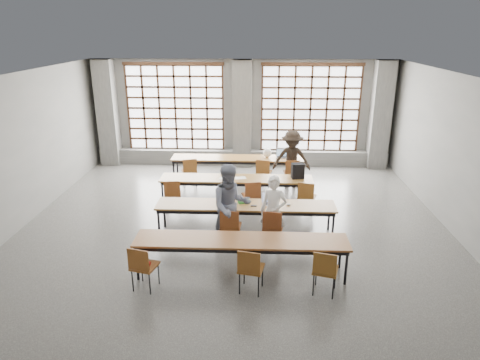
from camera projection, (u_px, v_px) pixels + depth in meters
The scene contains 40 objects.
floor at pixel (233, 234), 9.77m from camera, with size 11.00×11.00×0.00m, color #464644.
ceiling at pixel (233, 78), 8.58m from camera, with size 11.00×11.00×0.00m, color silver.
wall_back at pixel (242, 113), 14.35m from camera, with size 10.00×10.00×0.00m, color slate.
wall_front at pixel (199, 335), 4.00m from camera, with size 10.00×10.00×0.00m, color slate.
wall_left at pixel (6, 158), 9.37m from camera, with size 11.00×11.00×0.00m, color slate.
wall_right at pixel (470, 164), 8.97m from camera, with size 11.00×11.00×0.00m, color slate.
column_left at pixel (108, 113), 14.26m from camera, with size 0.60×0.55×3.50m, color #535351.
column_mid at pixel (242, 114), 14.08m from camera, with size 0.60×0.55×3.50m, color #535351.
column_right at pixel (380, 115), 13.90m from camera, with size 0.60×0.55×3.50m, color #535351.
window_left at pixel (175, 108), 14.31m from camera, with size 3.32×0.12×3.00m.
window_right at pixel (310, 109), 14.13m from camera, with size 3.32×0.12×3.00m.
sill_ledge at pixel (242, 157), 14.67m from camera, with size 9.80×0.35×0.50m, color #535351.
desk_row_a at pixel (238, 159), 13.00m from camera, with size 4.00×0.70×0.73m.
desk_row_b at pixel (236, 180), 11.24m from camera, with size 4.00×0.70×0.73m.
desk_row_c at pixel (246, 207), 9.57m from camera, with size 4.00×0.70×0.73m.
desk_row_d at pixel (241, 242), 8.00m from camera, with size 4.00×0.70×0.73m.
chair_back_left at pixel (190, 169), 12.51m from camera, with size 0.52×0.53×0.88m.
chair_back_mid at pixel (263, 170), 12.42m from camera, with size 0.50×0.50×0.88m.
chair_back_right at pixel (292, 171), 12.39m from camera, with size 0.44×0.44×0.88m.
chair_mid_left at pixel (172, 193), 10.76m from camera, with size 0.48×0.49×0.88m.
chair_mid_centre at pixel (252, 194), 10.68m from camera, with size 0.51×0.51×0.88m.
chair_mid_right at pixel (306, 195), 10.63m from camera, with size 0.52×0.52×0.88m.
chair_front_left at pixel (230, 224), 9.04m from camera, with size 0.45×0.46×0.88m.
chair_front_right at pixel (273, 225), 9.00m from camera, with size 0.48×0.48×0.88m.
chair_near_left at pixel (142, 264), 7.52m from camera, with size 0.51×0.51×0.88m.
chair_near_mid at pixel (250, 266), 7.44m from camera, with size 0.50×0.50×0.88m.
chair_near_right at pixel (325, 268), 7.39m from camera, with size 0.52×0.52×0.88m.
student_male at pixel (273, 211), 9.04m from camera, with size 0.57×0.38×1.58m, color white.
student_female at pixel (231, 206), 9.03m from camera, with size 0.88×0.69×1.81m, color navy.
student_back at pixel (292, 159), 12.41m from camera, with size 1.09×0.63×1.69m, color black.
laptop_front at pixel (270, 200), 9.61m from camera, with size 0.40×0.35×0.26m.
laptop_back at pixel (282, 155), 13.01m from camera, with size 0.37×0.32×0.26m.
mouse at pixel (288, 205), 9.49m from camera, with size 0.10×0.06×0.04m, color silver.
green_box at pixel (244, 201), 9.61m from camera, with size 0.25×0.09×0.09m, color #2E8E35.
phone at pixel (254, 206), 9.45m from camera, with size 0.13×0.06×0.01m, color black.
paper_sheet_b at pixel (225, 178), 11.19m from camera, with size 0.30×0.21×0.00m, color silver.
paper_sheet_c at pixel (240, 178), 11.22m from camera, with size 0.30×0.21×0.00m, color white.
backpack at pixel (298, 171), 11.14m from camera, with size 0.32×0.20×0.40m, color black.
plastic_bag at pixel (267, 153), 12.94m from camera, with size 0.26×0.21×0.29m, color white.
red_pouch at pixel (145, 263), 7.60m from camera, with size 0.20×0.08×0.06m, color red.
Camera 1 is at (0.52, -8.76, 4.47)m, focal length 32.00 mm.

